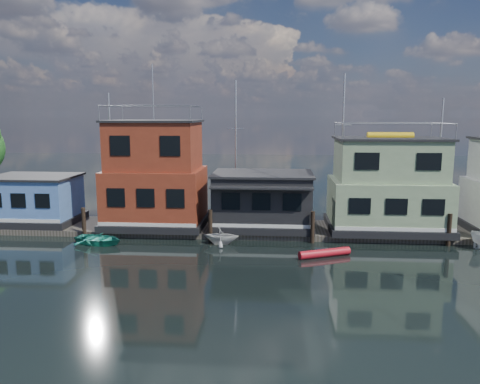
# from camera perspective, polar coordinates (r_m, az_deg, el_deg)

# --- Properties ---
(ground) EXTENTS (160.00, 160.00, 0.00)m
(ground) POSITION_cam_1_polar(r_m,az_deg,el_deg) (23.63, 3.02, -12.10)
(ground) COLOR black
(ground) RESTS_ON ground
(dock) EXTENTS (48.00, 5.00, 0.40)m
(dock) POSITION_cam_1_polar(r_m,az_deg,el_deg) (35.02, 3.54, -4.57)
(dock) COLOR #595147
(dock) RESTS_ON ground
(houseboat_blue) EXTENTS (6.40, 4.90, 3.66)m
(houseboat_blue) POSITION_cam_1_polar(r_m,az_deg,el_deg) (39.23, -23.73, -0.85)
(houseboat_blue) COLOR black
(houseboat_blue) RESTS_ON dock
(houseboat_red) EXTENTS (7.40, 5.90, 11.86)m
(houseboat_red) POSITION_cam_1_polar(r_m,az_deg,el_deg) (35.45, -10.27, 1.89)
(houseboat_red) COLOR black
(houseboat_red) RESTS_ON dock
(houseboat_dark) EXTENTS (7.40, 6.10, 4.06)m
(houseboat_dark) POSITION_cam_1_polar(r_m,az_deg,el_deg) (34.54, 2.75, -0.99)
(houseboat_dark) COLOR black
(houseboat_dark) RESTS_ON dock
(houseboat_green) EXTENTS (8.40, 5.90, 7.03)m
(houseboat_green) POSITION_cam_1_polar(r_m,az_deg,el_deg) (35.28, 17.54, 0.66)
(houseboat_green) COLOR black
(houseboat_green) RESTS_ON dock
(pilings) EXTENTS (42.28, 0.28, 2.20)m
(pilings) POSITION_cam_1_polar(r_m,az_deg,el_deg) (32.09, 2.88, -4.21)
(pilings) COLOR #2D2116
(pilings) RESTS_ON ground
(background_masts) EXTENTS (36.40, 0.16, 12.00)m
(background_masts) POSITION_cam_1_polar(r_m,az_deg,el_deg) (40.32, 10.57, 4.85)
(background_masts) COLOR silver
(background_masts) RESTS_ON ground
(dinghy_teal) EXTENTS (3.90, 3.22, 0.70)m
(dinghy_teal) POSITION_cam_1_polar(r_m,az_deg,el_deg) (33.12, -16.83, -5.52)
(dinghy_teal) COLOR teal
(dinghy_teal) RESTS_ON ground
(dinghy_white) EXTENTS (2.49, 2.19, 1.24)m
(dinghy_white) POSITION_cam_1_polar(r_m,az_deg,el_deg) (31.66, -2.30, -5.29)
(dinghy_white) COLOR silver
(dinghy_white) RESTS_ON ground
(red_kayak) EXTENTS (3.32, 1.82, 0.50)m
(red_kayak) POSITION_cam_1_polar(r_m,az_deg,el_deg) (29.45, 10.28, -7.33)
(red_kayak) COLOR red
(red_kayak) RESTS_ON ground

